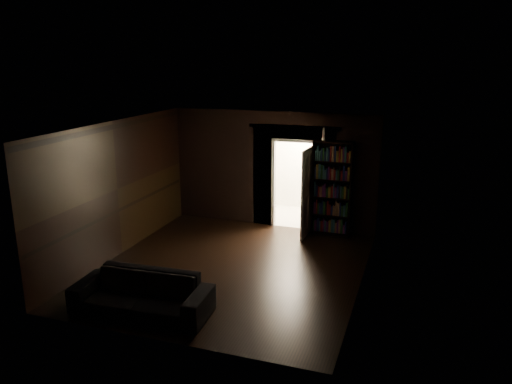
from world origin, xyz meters
TOP-DOWN VIEW (x-y plane):
  - ground at (0.00, 0.00)m, footprint 5.50×5.50m
  - room_walls at (-0.01, 1.07)m, footprint 5.02×5.61m
  - kitchen_alcove at (0.50, 3.87)m, footprint 2.20×1.80m
  - sofa at (-0.73, -2.10)m, footprint 2.29×1.09m
  - bookshelf at (1.47, 2.59)m, footprint 0.93×0.41m
  - refrigerator at (1.10, 4.03)m, footprint 0.86×0.81m
  - door at (0.95, 2.31)m, footprint 0.08×0.85m
  - figurine at (1.22, 2.66)m, footprint 0.12×0.12m
  - bottles at (1.03, 3.98)m, footprint 0.60×0.23m

SIDE VIEW (x-z plane):
  - ground at x=0.00m, z-range 0.00..0.00m
  - sofa at x=-0.73m, z-range 0.00..0.86m
  - refrigerator at x=1.10m, z-range 0.00..1.65m
  - door at x=0.95m, z-range 0.00..2.05m
  - bookshelf at x=1.47m, z-range 0.00..2.20m
  - kitchen_alcove at x=0.50m, z-range -0.09..2.51m
  - room_walls at x=-0.01m, z-range 0.26..3.10m
  - bottles at x=1.03m, z-range 1.65..1.89m
  - figurine at x=1.22m, z-range 2.20..2.48m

